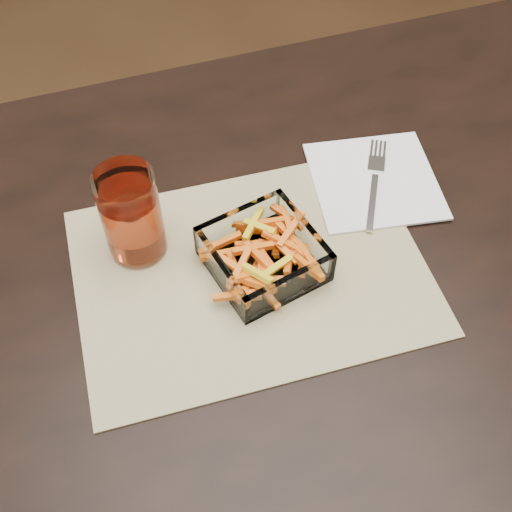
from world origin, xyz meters
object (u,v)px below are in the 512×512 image
object	(u,v)px
dining_table	(356,281)
fork	(375,180)
glass_bowl	(264,256)
tumbler	(132,217)

from	to	relation	value
dining_table	fork	distance (m)	0.15
dining_table	fork	bearing A→B (deg)	58.66
dining_table	fork	size ratio (longest dim) A/B	9.77
dining_table	glass_bowl	distance (m)	0.18
dining_table	glass_bowl	bearing A→B (deg)	176.72
dining_table	fork	world-z (taller)	fork
tumbler	fork	distance (m)	0.35
glass_bowl	tumbler	distance (m)	0.17
dining_table	tumbler	distance (m)	0.34
tumbler	dining_table	bearing A→B (deg)	-17.28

